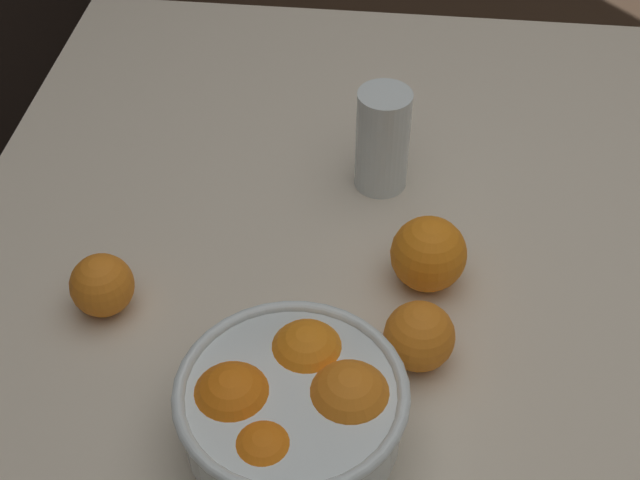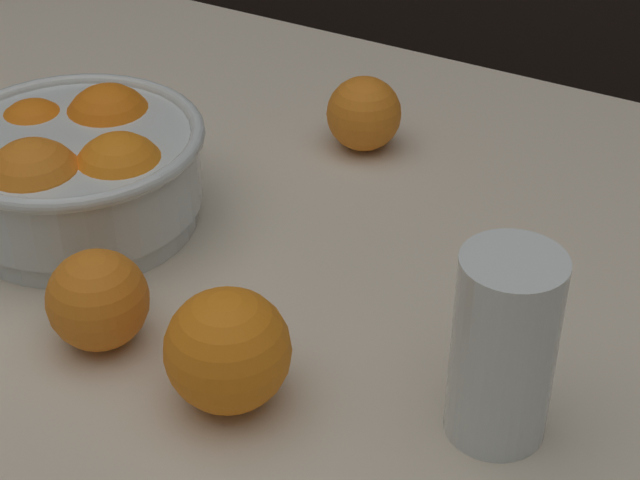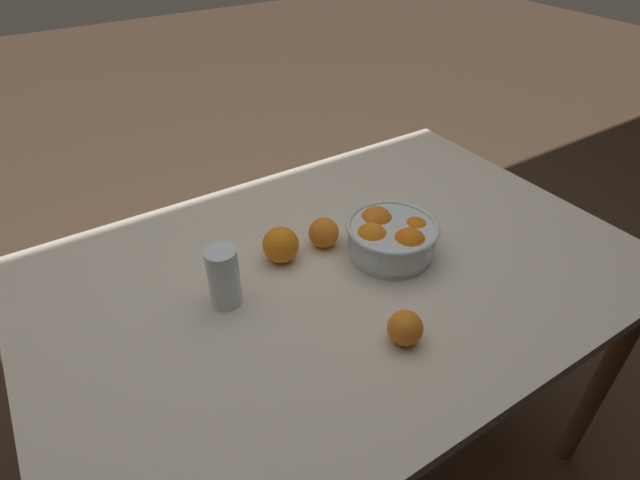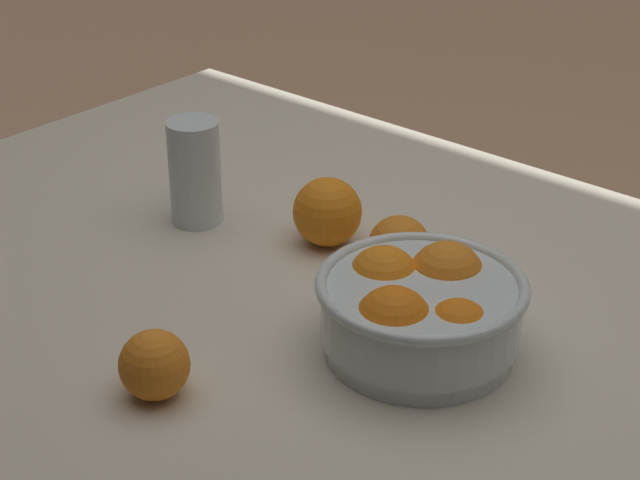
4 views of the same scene
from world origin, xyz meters
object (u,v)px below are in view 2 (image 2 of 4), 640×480
orange_loose_near_bowl (364,114)px  orange_loose_front (228,350)px  fruit_bowl (77,169)px  juice_glass (503,353)px  orange_loose_aside (98,300)px

orange_loose_near_bowl → orange_loose_front: (0.08, -0.34, 0.01)m
fruit_bowl → juice_glass: size_ratio=1.60×
orange_loose_near_bowl → fruit_bowl: bearing=-123.1°
fruit_bowl → orange_loose_near_bowl: bearing=56.9°
fruit_bowl → orange_loose_front: bearing=-28.3°
fruit_bowl → orange_loose_front: 0.25m
juice_glass → orange_loose_front: (-0.16, -0.06, -0.02)m
orange_loose_near_bowl → orange_loose_aside: 0.34m
orange_loose_aside → orange_loose_near_bowl: bearing=84.0°
orange_loose_aside → fruit_bowl: bearing=134.2°
fruit_bowl → juice_glass: 0.39m
fruit_bowl → juice_glass: juice_glass is taller
orange_loose_near_bowl → orange_loose_aside: size_ratio=0.95×
orange_loose_near_bowl → orange_loose_front: size_ratio=0.82×
orange_loose_near_bowl → orange_loose_front: orange_loose_front is taller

